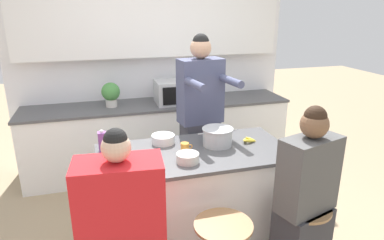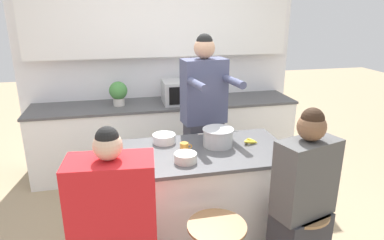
{
  "view_description": "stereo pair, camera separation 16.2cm",
  "coord_description": "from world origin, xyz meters",
  "px_view_note": "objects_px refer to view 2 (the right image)",
  "views": [
    {
      "loc": [
        -0.75,
        -2.52,
        2.06
      ],
      "look_at": [
        0.0,
        0.08,
        1.16
      ],
      "focal_mm": 32.0,
      "sensor_mm": 36.0,
      "label": 1
    },
    {
      "loc": [
        -0.59,
        -2.56,
        2.06
      ],
      "look_at": [
        0.0,
        0.08,
        1.16
      ],
      "focal_mm": 32.0,
      "sensor_mm": 36.0,
      "label": 2
    }
  ],
  "objects_px": {
    "person_cooking": "(204,126)",
    "banana_bunch": "(250,141)",
    "potted_plant": "(118,92)",
    "fruit_bowl": "(186,158)",
    "person_seated_near": "(302,214)",
    "person_wrapped_blanket": "(115,239)",
    "kitchen_island": "(194,198)",
    "cooking_pot": "(218,137)",
    "microwave": "(181,92)",
    "coffee_cup_near": "(184,147)",
    "juice_carton": "(103,140)"
  },
  "relations": [
    {
      "from": "person_cooking",
      "to": "banana_bunch",
      "type": "relative_size",
      "value": 12.78
    },
    {
      "from": "banana_bunch",
      "to": "potted_plant",
      "type": "xyz_separation_m",
      "value": [
        -1.1,
        1.54,
        0.14
      ]
    },
    {
      "from": "fruit_bowl",
      "to": "banana_bunch",
      "type": "distance_m",
      "value": 0.67
    },
    {
      "from": "fruit_bowl",
      "to": "banana_bunch",
      "type": "bearing_deg",
      "value": 21.17
    },
    {
      "from": "person_cooking",
      "to": "person_seated_near",
      "type": "relative_size",
      "value": 1.26
    },
    {
      "from": "person_wrapped_blanket",
      "to": "fruit_bowl",
      "type": "bearing_deg",
      "value": 46.85
    },
    {
      "from": "kitchen_island",
      "to": "banana_bunch",
      "type": "xyz_separation_m",
      "value": [
        0.52,
        0.06,
        0.47
      ]
    },
    {
      "from": "fruit_bowl",
      "to": "cooking_pot",
      "type": "bearing_deg",
      "value": 37.39
    },
    {
      "from": "cooking_pot",
      "to": "microwave",
      "type": "height_order",
      "value": "microwave"
    },
    {
      "from": "kitchen_island",
      "to": "potted_plant",
      "type": "bearing_deg",
      "value": 109.95
    },
    {
      "from": "cooking_pot",
      "to": "coffee_cup_near",
      "type": "distance_m",
      "value": 0.32
    },
    {
      "from": "person_cooking",
      "to": "fruit_bowl",
      "type": "bearing_deg",
      "value": -121.5
    },
    {
      "from": "cooking_pot",
      "to": "banana_bunch",
      "type": "height_order",
      "value": "cooking_pot"
    },
    {
      "from": "juice_carton",
      "to": "microwave",
      "type": "xyz_separation_m",
      "value": [
        0.93,
        1.37,
        0.04
      ]
    },
    {
      "from": "kitchen_island",
      "to": "juice_carton",
      "type": "xyz_separation_m",
      "value": [
        -0.73,
        0.19,
        0.54
      ]
    },
    {
      "from": "banana_bunch",
      "to": "potted_plant",
      "type": "relative_size",
      "value": 0.48
    },
    {
      "from": "person_wrapped_blanket",
      "to": "juice_carton",
      "type": "height_order",
      "value": "person_wrapped_blanket"
    },
    {
      "from": "kitchen_island",
      "to": "fruit_bowl",
      "type": "xyz_separation_m",
      "value": [
        -0.11,
        -0.18,
        0.48
      ]
    },
    {
      "from": "person_cooking",
      "to": "person_seated_near",
      "type": "bearing_deg",
      "value": -80.83
    },
    {
      "from": "cooking_pot",
      "to": "fruit_bowl",
      "type": "relative_size",
      "value": 1.99
    },
    {
      "from": "fruit_bowl",
      "to": "coffee_cup_near",
      "type": "xyz_separation_m",
      "value": [
        0.03,
        0.19,
        0.0
      ]
    },
    {
      "from": "kitchen_island",
      "to": "microwave",
      "type": "height_order",
      "value": "microwave"
    },
    {
      "from": "cooking_pot",
      "to": "person_wrapped_blanket",
      "type": "bearing_deg",
      "value": -139.9
    },
    {
      "from": "person_wrapped_blanket",
      "to": "microwave",
      "type": "distance_m",
      "value": 2.43
    },
    {
      "from": "cooking_pot",
      "to": "juice_carton",
      "type": "xyz_separation_m",
      "value": [
        -0.96,
        0.11,
        0.01
      ]
    },
    {
      "from": "juice_carton",
      "to": "microwave",
      "type": "relative_size",
      "value": 0.42
    },
    {
      "from": "kitchen_island",
      "to": "person_wrapped_blanket",
      "type": "xyz_separation_m",
      "value": [
        -0.67,
        -0.68,
        0.2
      ]
    },
    {
      "from": "potted_plant",
      "to": "fruit_bowl",
      "type": "bearing_deg",
      "value": -75.24
    },
    {
      "from": "cooking_pot",
      "to": "juice_carton",
      "type": "relative_size",
      "value": 1.83
    },
    {
      "from": "kitchen_island",
      "to": "banana_bunch",
      "type": "distance_m",
      "value": 0.7
    },
    {
      "from": "person_wrapped_blanket",
      "to": "cooking_pot",
      "type": "xyz_separation_m",
      "value": [
        0.9,
        0.75,
        0.33
      ]
    },
    {
      "from": "person_seated_near",
      "to": "coffee_cup_near",
      "type": "relative_size",
      "value": 14.11
    },
    {
      "from": "person_wrapped_blanket",
      "to": "person_cooking",
      "type": "bearing_deg",
      "value": 60.03
    },
    {
      "from": "kitchen_island",
      "to": "coffee_cup_near",
      "type": "bearing_deg",
      "value": 173.97
    },
    {
      "from": "fruit_bowl",
      "to": "banana_bunch",
      "type": "xyz_separation_m",
      "value": [
        0.63,
        0.24,
        -0.01
      ]
    },
    {
      "from": "cooking_pot",
      "to": "coffee_cup_near",
      "type": "bearing_deg",
      "value": -167.66
    },
    {
      "from": "cooking_pot",
      "to": "juice_carton",
      "type": "height_order",
      "value": "juice_carton"
    },
    {
      "from": "fruit_bowl",
      "to": "coffee_cup_near",
      "type": "height_order",
      "value": "coffee_cup_near"
    },
    {
      "from": "cooking_pot",
      "to": "microwave",
      "type": "distance_m",
      "value": 1.49
    },
    {
      "from": "kitchen_island",
      "to": "person_seated_near",
      "type": "height_order",
      "value": "person_seated_near"
    },
    {
      "from": "banana_bunch",
      "to": "juice_carton",
      "type": "relative_size",
      "value": 0.74
    },
    {
      "from": "cooking_pot",
      "to": "microwave",
      "type": "xyz_separation_m",
      "value": [
        -0.04,
        1.48,
        0.05
      ]
    },
    {
      "from": "coffee_cup_near",
      "to": "person_cooking",
      "type": "bearing_deg",
      "value": 61.84
    },
    {
      "from": "kitchen_island",
      "to": "juice_carton",
      "type": "bearing_deg",
      "value": 165.41
    },
    {
      "from": "person_cooking",
      "to": "potted_plant",
      "type": "relative_size",
      "value": 6.11
    },
    {
      "from": "coffee_cup_near",
      "to": "potted_plant",
      "type": "height_order",
      "value": "potted_plant"
    },
    {
      "from": "potted_plant",
      "to": "banana_bunch",
      "type": "bearing_deg",
      "value": -54.59
    },
    {
      "from": "coffee_cup_near",
      "to": "fruit_bowl",
      "type": "bearing_deg",
      "value": -98.77
    },
    {
      "from": "banana_bunch",
      "to": "microwave",
      "type": "height_order",
      "value": "microwave"
    },
    {
      "from": "microwave",
      "to": "potted_plant",
      "type": "relative_size",
      "value": 1.55
    }
  ]
}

